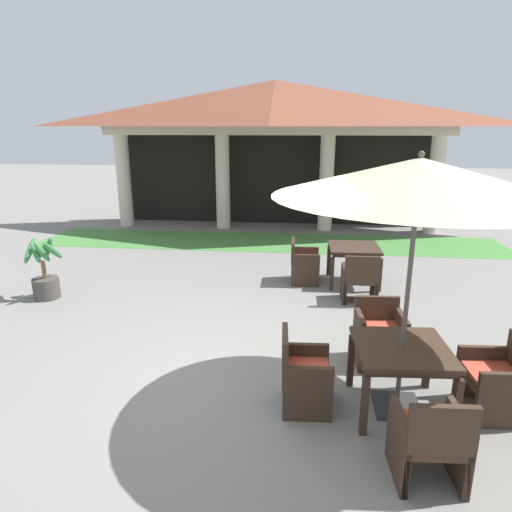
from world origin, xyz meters
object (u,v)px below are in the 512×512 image
(patio_chair_near_foreground_west, at_px, (303,374))
(patio_chair_mid_left_west, at_px, (303,262))
(patio_table_near_foreground, at_px, (401,355))
(patio_chair_near_foreground_north, at_px, (379,333))
(patio_chair_near_foreground_south, at_px, (430,440))
(potted_palm_left_edge, at_px, (45,278))
(patio_table_mid_left, at_px, (354,251))
(patio_chair_mid_left_south, at_px, (360,279))
(patio_umbrella_near_foreground, at_px, (419,179))
(patio_chair_near_foreground_east, at_px, (498,379))

(patio_chair_near_foreground_west, distance_m, patio_chair_mid_left_west, 4.12)
(patio_table_near_foreground, distance_m, patio_chair_near_foreground_north, 1.04)
(patio_chair_near_foreground_north, height_order, patio_chair_near_foreground_west, patio_chair_near_foreground_west)
(patio_chair_near_foreground_south, bearing_deg, potted_palm_left_edge, 143.30)
(patio_chair_near_foreground_south, xyz_separation_m, patio_table_mid_left, (-0.14, 5.10, 0.24))
(patio_chair_near_foreground_south, bearing_deg, patio_table_mid_left, 88.36)
(patio_table_mid_left, relative_size, patio_chair_mid_left_south, 1.09)
(patio_chair_near_foreground_north, bearing_deg, patio_chair_mid_left_west, -75.29)
(patio_umbrella_near_foreground, distance_m, potted_palm_left_edge, 6.54)
(patio_chair_near_foreground_east, xyz_separation_m, potted_palm_left_edge, (-6.58, 2.65, -0.02))
(patio_chair_near_foreground_west, bearing_deg, patio_table_mid_left, 164.05)
(patio_chair_near_foreground_north, height_order, patio_table_mid_left, patio_chair_near_foreground_north)
(patio_table_mid_left, bearing_deg, patio_chair_near_foreground_west, -102.80)
(patio_table_near_foreground, bearing_deg, patio_umbrella_near_foreground, -165.96)
(patio_umbrella_near_foreground, distance_m, patio_table_mid_left, 4.47)
(patio_chair_mid_left_west, relative_size, potted_palm_left_edge, 0.75)
(patio_chair_near_foreground_east, relative_size, patio_chair_mid_left_west, 1.00)
(patio_table_mid_left, height_order, potted_palm_left_edge, potted_palm_left_edge)
(potted_palm_left_edge, bearing_deg, patio_table_mid_left, 14.04)
(patio_umbrella_near_foreground, height_order, patio_chair_mid_left_south, patio_umbrella_near_foreground)
(patio_chair_near_foreground_east, bearing_deg, patio_chair_near_foreground_south, 134.98)
(patio_table_near_foreground, xyz_separation_m, patio_table_mid_left, (-0.08, 4.08, -0.00))
(patio_chair_near_foreground_west, relative_size, potted_palm_left_edge, 0.78)
(patio_umbrella_near_foreground, bearing_deg, patio_table_mid_left, 91.11)
(patio_chair_near_foreground_south, xyz_separation_m, patio_chair_mid_left_west, (-1.10, 5.08, -0.01))
(patio_chair_near_foreground_east, distance_m, patio_chair_mid_left_west, 4.50)
(potted_palm_left_edge, bearing_deg, patio_chair_mid_left_west, 16.66)
(patio_chair_near_foreground_east, distance_m, patio_table_mid_left, 4.18)
(patio_chair_mid_left_west, bearing_deg, patio_chair_near_foreground_west, -0.76)
(patio_umbrella_near_foreground, relative_size, patio_chair_mid_left_south, 3.17)
(patio_chair_near_foreground_north, relative_size, patio_chair_near_foreground_south, 0.93)
(patio_chair_mid_left_west, bearing_deg, patio_umbrella_near_foreground, 13.31)
(patio_chair_near_foreground_south, distance_m, patio_chair_mid_left_west, 5.20)
(patio_chair_near_foreground_south, bearing_deg, patio_umbrella_near_foreground, 90.00)
(patio_chair_near_foreground_east, height_order, patio_chair_mid_left_south, patio_chair_mid_left_south)
(patio_chair_near_foreground_north, xyz_separation_m, patio_chair_mid_left_west, (-0.98, 3.05, -0.01))
(patio_chair_near_foreground_east, xyz_separation_m, patio_chair_mid_left_west, (-2.06, 4.01, 0.00))
(patio_chair_near_foreground_west, height_order, patio_chair_mid_left_south, patio_chair_mid_left_south)
(patio_table_near_foreground, height_order, potted_palm_left_edge, potted_palm_left_edge)
(patio_chair_near_foreground_north, bearing_deg, patio_chair_near_foreground_west, 44.84)
(patio_chair_near_foreground_south, distance_m, potted_palm_left_edge, 6.74)
(patio_chair_near_foreground_east, height_order, patio_chair_near_foreground_west, patio_chair_near_foreground_west)
(patio_chair_near_foreground_east, relative_size, patio_table_mid_left, 0.88)
(patio_chair_mid_left_west, bearing_deg, patio_chair_near_foreground_east, 26.15)
(patio_chair_mid_left_west, xyz_separation_m, potted_palm_left_edge, (-4.53, -1.35, -0.02))
(patio_table_mid_left, relative_size, patio_chair_mid_left_west, 1.14)
(patio_chair_near_foreground_west, bearing_deg, potted_palm_left_edge, -124.45)
(patio_chair_near_foreground_east, relative_size, patio_chair_near_foreground_south, 0.95)
(patio_table_mid_left, bearing_deg, patio_chair_near_foreground_east, -74.73)
(patio_chair_near_foreground_east, bearing_deg, patio_chair_near_foreground_west, 90.00)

